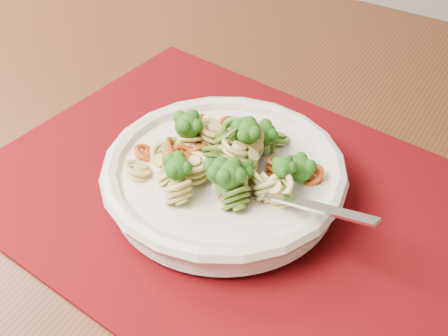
% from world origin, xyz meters
% --- Properties ---
extents(dining_table, '(1.30, 0.86, 0.73)m').
position_xyz_m(dining_table, '(0.63, 0.39, 0.62)').
color(dining_table, '#512816').
rests_on(dining_table, ground).
extents(placemat, '(0.56, 0.47, 0.00)m').
position_xyz_m(placemat, '(0.64, 0.29, 0.73)').
color(placemat, '#5A030C').
rests_on(placemat, dining_table).
extents(pasta_bowl, '(0.25, 0.25, 0.05)m').
position_xyz_m(pasta_bowl, '(0.64, 0.29, 0.76)').
color(pasta_bowl, beige).
rests_on(pasta_bowl, placemat).
extents(pasta_broccoli_heap, '(0.21, 0.21, 0.06)m').
position_xyz_m(pasta_broccoli_heap, '(0.64, 0.29, 0.78)').
color(pasta_broccoli_heap, '#C9BB63').
rests_on(pasta_broccoli_heap, pasta_bowl).
extents(fork, '(0.18, 0.07, 0.08)m').
position_xyz_m(fork, '(0.68, 0.27, 0.78)').
color(fork, silver).
rests_on(fork, pasta_bowl).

